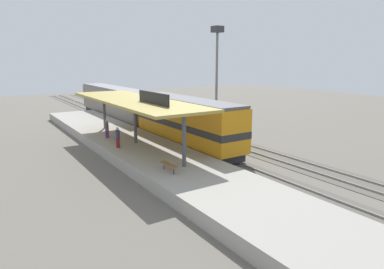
% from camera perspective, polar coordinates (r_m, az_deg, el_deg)
% --- Properties ---
extents(ground_plane, '(120.00, 120.00, 0.00)m').
position_cam_1_polar(ground_plane, '(33.12, 1.07, -1.42)').
color(ground_plane, '#666056').
extents(track_near, '(3.20, 110.00, 0.16)m').
position_cam_1_polar(track_near, '(32.06, -1.89, -1.84)').
color(track_near, '#565249').
rests_on(track_near, ground).
extents(track_far, '(3.20, 110.00, 0.16)m').
position_cam_1_polar(track_far, '(34.60, 4.63, -0.80)').
color(track_far, '#565249').
rests_on(track_far, ground).
extents(platform, '(6.00, 44.00, 0.90)m').
position_cam_1_polar(platform, '(29.91, -9.45, -2.23)').
color(platform, '#9E998E').
rests_on(platform, ground).
extents(station_canopy, '(5.20, 18.00, 4.70)m').
position_cam_1_polar(station_canopy, '(29.07, -9.66, 5.54)').
color(station_canopy, '#47474C').
rests_on(station_canopy, platform).
extents(platform_bench, '(0.44, 1.70, 0.50)m').
position_cam_1_polar(platform_bench, '(21.85, -3.97, -5.16)').
color(platform_bench, '#333338').
rests_on(platform_bench, platform).
extents(locomotive, '(2.93, 14.43, 4.44)m').
position_cam_1_polar(locomotive, '(30.85, -1.11, 2.12)').
color(locomotive, '#28282D').
rests_on(locomotive, track_near).
extents(passenger_carriage_single, '(2.90, 20.00, 4.24)m').
position_cam_1_polar(passenger_carriage_single, '(46.94, -12.91, 5.26)').
color(passenger_carriage_single, '#28282D').
rests_on(passenger_carriage_single, track_near).
extents(light_mast, '(1.10, 1.10, 11.70)m').
position_cam_1_polar(light_mast, '(39.44, 4.26, 13.09)').
color(light_mast, slate).
rests_on(light_mast, ground).
extents(person_waiting, '(0.34, 0.34, 1.71)m').
position_cam_1_polar(person_waiting, '(28.22, -12.48, -0.31)').
color(person_waiting, maroon).
rests_on(person_waiting, platform).
extents(person_walking, '(0.34, 0.34, 1.71)m').
position_cam_1_polar(person_walking, '(31.99, -14.24, 1.10)').
color(person_walking, '#663375').
rests_on(person_walking, platform).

